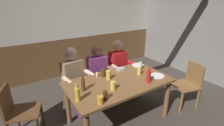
% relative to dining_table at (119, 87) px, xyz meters
% --- Properties ---
extents(ground_plane, '(6.65, 6.65, 0.00)m').
position_rel_dining_table_xyz_m(ground_plane, '(0.00, 0.08, -0.66)').
color(ground_plane, '#423A33').
extents(back_wall_upper, '(5.54, 0.12, 1.30)m').
position_rel_dining_table_xyz_m(back_wall_upper, '(0.00, 2.36, 1.00)').
color(back_wall_upper, beige).
extents(back_wall_wainscot, '(5.54, 0.12, 1.01)m').
position_rel_dining_table_xyz_m(back_wall_wainscot, '(0.00, 2.36, -0.15)').
color(back_wall_wainscot, brown).
rests_on(back_wall_wainscot, ground_plane).
extents(side_wall_concrete, '(0.12, 4.43, 2.31)m').
position_rel_dining_table_xyz_m(side_wall_concrete, '(2.83, 0.08, 0.50)').
color(side_wall_concrete, gray).
rests_on(side_wall_concrete, ground_plane).
extents(dining_table, '(1.69, 0.93, 0.77)m').
position_rel_dining_table_xyz_m(dining_table, '(0.00, 0.00, 0.00)').
color(dining_table, brown).
rests_on(dining_table, ground_plane).
extents(person_0, '(0.55, 0.55, 1.22)m').
position_rel_dining_table_xyz_m(person_0, '(-0.50, 0.69, 0.01)').
color(person_0, '#997F60').
rests_on(person_0, ground_plane).
extents(person_1, '(0.53, 0.56, 1.20)m').
position_rel_dining_table_xyz_m(person_1, '(-0.01, 0.69, 0.01)').
color(person_1, '#6B2D66').
rests_on(person_1, ground_plane).
extents(person_2, '(0.50, 0.54, 1.22)m').
position_rel_dining_table_xyz_m(person_2, '(0.50, 0.69, 0.02)').
color(person_2, '#AD1919').
rests_on(person_2, ground_plane).
extents(chair_empty_near_right, '(0.54, 0.54, 0.88)m').
position_rel_dining_table_xyz_m(chair_empty_near_right, '(1.39, -0.37, -0.18)').
color(chair_empty_near_right, brown).
rests_on(chair_empty_near_right, ground_plane).
extents(chair_empty_near_left, '(0.55, 0.55, 0.88)m').
position_rel_dining_table_xyz_m(chair_empty_near_left, '(-1.47, 0.48, -0.18)').
color(chair_empty_near_left, brown).
rests_on(chair_empty_near_left, ground_plane).
extents(table_candle, '(0.04, 0.04, 0.08)m').
position_rel_dining_table_xyz_m(table_candle, '(-0.23, 0.33, 0.15)').
color(table_candle, '#F9E08C').
rests_on(table_candle, dining_table).
extents(condiment_caddy, '(0.14, 0.10, 0.05)m').
position_rel_dining_table_xyz_m(condiment_caddy, '(0.26, 0.32, 0.13)').
color(condiment_caddy, '#B2B7BC').
rests_on(condiment_caddy, dining_table).
extents(plate_0, '(0.22, 0.22, 0.01)m').
position_rel_dining_table_xyz_m(plate_0, '(0.69, 0.34, 0.12)').
color(plate_0, white).
rests_on(plate_0, dining_table).
extents(plate_1, '(0.24, 0.24, 0.01)m').
position_rel_dining_table_xyz_m(plate_1, '(0.66, -0.21, 0.12)').
color(plate_1, white).
rests_on(plate_1, dining_table).
extents(bottle_0, '(0.06, 0.06, 0.26)m').
position_rel_dining_table_xyz_m(bottle_0, '(-0.61, 0.03, 0.21)').
color(bottle_0, '#593314').
rests_on(bottle_0, dining_table).
extents(bottle_1, '(0.07, 0.07, 0.24)m').
position_rel_dining_table_xyz_m(bottle_1, '(0.37, -0.29, 0.21)').
color(bottle_1, red).
rests_on(bottle_1, dining_table).
extents(bottle_2, '(0.07, 0.07, 0.26)m').
position_rel_dining_table_xyz_m(bottle_2, '(-0.77, -0.17, 0.21)').
color(bottle_2, gold).
rests_on(bottle_2, dining_table).
extents(pint_glass_0, '(0.07, 0.07, 0.14)m').
position_rel_dining_table_xyz_m(pint_glass_0, '(0.44, 0.01, 0.18)').
color(pint_glass_0, '#E5C64C').
rests_on(pint_glass_0, dining_table).
extents(pint_glass_1, '(0.06, 0.06, 0.14)m').
position_rel_dining_table_xyz_m(pint_glass_1, '(0.60, 0.17, 0.18)').
color(pint_glass_1, white).
rests_on(pint_glass_1, dining_table).
extents(pint_glass_2, '(0.06, 0.06, 0.13)m').
position_rel_dining_table_xyz_m(pint_glass_2, '(-0.45, -0.33, 0.17)').
color(pint_glass_2, '#4C2D19').
rests_on(pint_glass_2, dining_table).
extents(pint_glass_3, '(0.08, 0.08, 0.13)m').
position_rel_dining_table_xyz_m(pint_glass_3, '(-0.13, 0.28, 0.17)').
color(pint_glass_3, '#4C2D19').
rests_on(pint_glass_3, dining_table).
extents(pint_glass_4, '(0.07, 0.07, 0.15)m').
position_rel_dining_table_xyz_m(pint_glass_4, '(-0.12, 0.14, 0.19)').
color(pint_glass_4, '#E5C64C').
rests_on(pint_glass_4, dining_table).
extents(pint_glass_5, '(0.08, 0.08, 0.10)m').
position_rel_dining_table_xyz_m(pint_glass_5, '(-0.55, -0.37, 0.16)').
color(pint_glass_5, gold).
rests_on(pint_glass_5, dining_table).
extents(pint_glass_6, '(0.08, 0.08, 0.13)m').
position_rel_dining_table_xyz_m(pint_glass_6, '(-0.23, -0.18, 0.17)').
color(pint_glass_6, '#E5C64C').
rests_on(pint_glass_6, dining_table).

